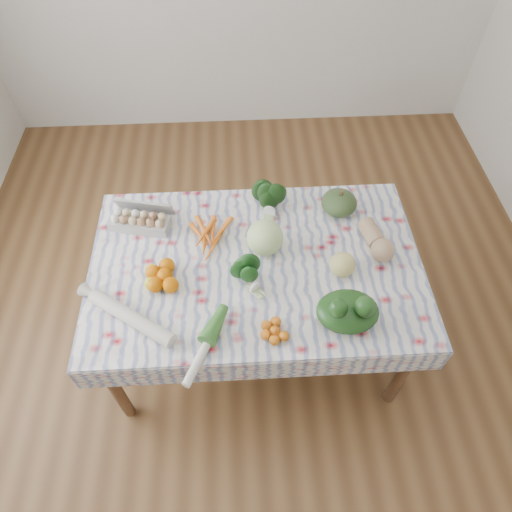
% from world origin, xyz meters
% --- Properties ---
extents(ground, '(4.50, 4.50, 0.00)m').
position_xyz_m(ground, '(0.00, 0.00, 0.00)').
color(ground, brown).
rests_on(ground, ground).
extents(dining_table, '(1.60, 1.00, 0.75)m').
position_xyz_m(dining_table, '(0.00, 0.00, 0.68)').
color(dining_table, brown).
rests_on(dining_table, ground).
extents(tablecloth, '(1.66, 1.06, 0.01)m').
position_xyz_m(tablecloth, '(0.00, 0.00, 0.76)').
color(tablecloth, white).
rests_on(tablecloth, dining_table).
extents(egg_carton, '(0.33, 0.19, 0.08)m').
position_xyz_m(egg_carton, '(-0.60, 0.27, 0.80)').
color(egg_carton, '#A7A6A1').
rests_on(egg_carton, tablecloth).
extents(carrot_bunch, '(0.26, 0.24, 0.04)m').
position_xyz_m(carrot_bunch, '(-0.23, 0.17, 0.78)').
color(carrot_bunch, orange).
rests_on(carrot_bunch, tablecloth).
extents(kale_bunch, '(0.21, 0.20, 0.15)m').
position_xyz_m(kale_bunch, '(0.10, 0.36, 0.84)').
color(kale_bunch, '#153410').
rests_on(kale_bunch, tablecloth).
extents(kabocha_squash, '(0.24, 0.24, 0.13)m').
position_xyz_m(kabocha_squash, '(0.47, 0.33, 0.82)').
color(kabocha_squash, '#364E27').
rests_on(kabocha_squash, tablecloth).
extents(cabbage, '(0.21, 0.21, 0.18)m').
position_xyz_m(cabbage, '(0.05, 0.09, 0.85)').
color(cabbage, '#C2E18C').
rests_on(cabbage, tablecloth).
extents(butternut_squash, '(0.17, 0.27, 0.12)m').
position_xyz_m(butternut_squash, '(0.61, 0.07, 0.82)').
color(butternut_squash, tan).
rests_on(butternut_squash, tablecloth).
extents(orange_cluster, '(0.29, 0.29, 0.08)m').
position_xyz_m(orange_cluster, '(-0.44, -0.08, 0.80)').
color(orange_cluster, '#D96803').
rests_on(orange_cluster, tablecloth).
extents(broccoli, '(0.20, 0.20, 0.10)m').
position_xyz_m(broccoli, '(-0.05, -0.13, 0.81)').
color(broccoli, '#154314').
rests_on(broccoli, tablecloth).
extents(mandarin_cluster, '(0.21, 0.21, 0.05)m').
position_xyz_m(mandarin_cluster, '(0.06, -0.39, 0.79)').
color(mandarin_cluster, orange).
rests_on(mandarin_cluster, tablecloth).
extents(grapefruit, '(0.14, 0.14, 0.12)m').
position_xyz_m(grapefruit, '(0.41, -0.08, 0.82)').
color(grapefruit, '#DACB70').
rests_on(grapefruit, tablecloth).
extents(spinach_bag, '(0.32, 0.28, 0.12)m').
position_xyz_m(spinach_bag, '(0.39, -0.34, 0.82)').
color(spinach_bag, '#173613').
rests_on(spinach_bag, tablecloth).
extents(daikon, '(0.44, 0.33, 0.07)m').
position_xyz_m(daikon, '(-0.58, -0.30, 0.80)').
color(daikon, silver).
rests_on(daikon, tablecloth).
extents(leek, '(0.20, 0.36, 0.04)m').
position_xyz_m(leek, '(-0.24, -0.45, 0.78)').
color(leek, white).
rests_on(leek, tablecloth).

